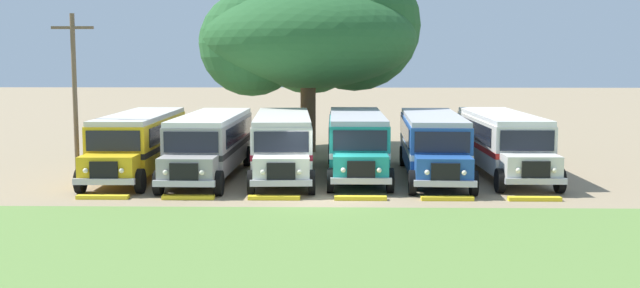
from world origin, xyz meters
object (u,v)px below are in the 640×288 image
parked_bus_slot_2 (283,142)px  utility_pole (75,93)px  parked_bus_slot_4 (433,142)px  broad_shade_tree (314,35)px  parked_bus_slot_1 (211,142)px  parked_bus_slot_3 (357,140)px  parked_bus_slot_5 (502,141)px  parked_bus_slot_0 (139,141)px

parked_bus_slot_2 → utility_pole: bearing=-78.9°
parked_bus_slot_4 → broad_shade_tree: broad_shade_tree is taller
parked_bus_slot_4 → parked_bus_slot_1: bearing=-86.5°
parked_bus_slot_3 → utility_pole: bearing=-77.1°
utility_pole → broad_shade_tree: bearing=50.4°
parked_bus_slot_5 → broad_shade_tree: bearing=-135.7°
parked_bus_slot_0 → parked_bus_slot_5: same height
parked_bus_slot_0 → utility_pole: (-2.06, -2.47, 2.31)m
parked_bus_slot_0 → parked_bus_slot_4: 13.56m
parked_bus_slot_5 → utility_pole: utility_pole is taller
parked_bus_slot_2 → parked_bus_slot_5: (10.19, 0.67, 0.00)m
parked_bus_slot_2 → parked_bus_slot_4: 6.88m
parked_bus_slot_2 → parked_bus_slot_3: bearing=96.2°
parked_bus_slot_0 → utility_pole: size_ratio=1.49×
parked_bus_slot_4 → broad_shade_tree: size_ratio=0.86×
parked_bus_slot_0 → parked_bus_slot_5: (16.86, 0.46, 0.00)m
parked_bus_slot_0 → parked_bus_slot_1: 3.42m
parked_bus_slot_0 → parked_bus_slot_3: size_ratio=1.00×
parked_bus_slot_0 → parked_bus_slot_4: size_ratio=1.00×
parked_bus_slot_3 → parked_bus_slot_5: 6.77m
parked_bus_slot_0 → parked_bus_slot_5: size_ratio=1.00×
parked_bus_slot_0 → parked_bus_slot_5: bearing=90.5°
parked_bus_slot_5 → utility_pole: size_ratio=1.49×
parked_bus_slot_1 → parked_bus_slot_2: 3.28m
parked_bus_slot_3 → parked_bus_slot_5: same height
parked_bus_slot_1 → parked_bus_slot_3: bearing=97.4°
parked_bus_slot_2 → parked_bus_slot_3: 3.46m
parked_bus_slot_2 → parked_bus_slot_5: size_ratio=1.01×
parked_bus_slot_0 → parked_bus_slot_2: bearing=87.1°
parked_bus_slot_4 → broad_shade_tree: (-5.72, 9.70, 5.13)m
parked_bus_slot_4 → parked_bus_slot_3: bearing=-96.9°
parked_bus_slot_1 → parked_bus_slot_4: bearing=92.0°
parked_bus_slot_4 → utility_pole: bearing=-79.3°
parked_bus_slot_2 → broad_shade_tree: broad_shade_tree is taller
parked_bus_slot_2 → parked_bus_slot_5: 10.21m
parked_bus_slot_0 → parked_bus_slot_5: 16.87m
parked_bus_slot_0 → parked_bus_slot_2: 6.68m
parked_bus_slot_5 → broad_shade_tree: broad_shade_tree is taller
parked_bus_slot_2 → parked_bus_slot_5: bearing=90.3°
parked_bus_slot_1 → parked_bus_slot_5: same height
parked_bus_slot_0 → utility_pole: utility_pole is taller
parked_bus_slot_0 → parked_bus_slot_2: (6.68, -0.21, 0.00)m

